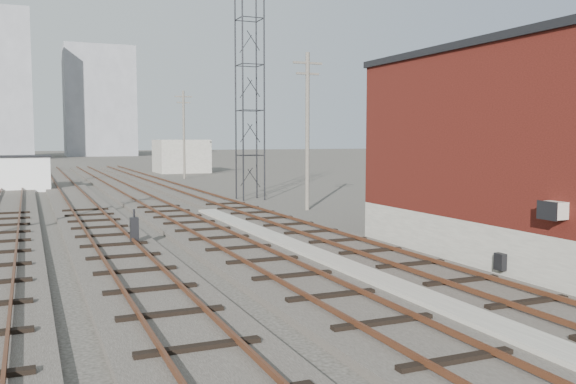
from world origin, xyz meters
TOP-DOWN VIEW (x-y plane):
  - ground at (0.00, 60.00)m, footprint 320.00×320.00m
  - track_right at (2.50, 39.00)m, footprint 3.20×90.00m
  - track_mid_right at (-1.50, 39.00)m, footprint 3.20×90.00m
  - track_mid_left at (-5.50, 39.00)m, footprint 3.20×90.00m
  - track_left at (-9.50, 39.00)m, footprint 3.20×90.00m
  - platform_curb at (0.50, 14.00)m, footprint 0.90×28.00m
  - brick_building at (7.50, 12.00)m, footprint 6.54×12.20m
  - lattice_tower at (5.50, 35.00)m, footprint 1.60×1.60m
  - utility_pole_right_a at (6.50, 28.00)m, footprint 1.80×0.24m
  - utility_pole_right_b at (6.50, 58.00)m, footprint 1.80×0.24m
  - apartment_right at (8.00, 150.00)m, footprint 16.00×12.00m
  - shed_right at (9.00, 70.00)m, footprint 6.00×6.00m
  - switch_stand at (-4.68, 19.50)m, footprint 0.33×0.33m
  - site_trailer at (-10.01, 48.18)m, footprint 6.82×3.21m

SIDE VIEW (x-z plane):
  - ground at x=0.00m, z-range 0.00..0.00m
  - track_right at x=2.50m, z-range -0.09..0.30m
  - track_mid_right at x=-1.50m, z-range -0.09..0.30m
  - track_mid_left at x=-5.50m, z-range -0.09..0.30m
  - track_left at x=-9.50m, z-range -0.09..0.30m
  - platform_curb at x=0.50m, z-range 0.00..0.26m
  - switch_stand at x=-4.68m, z-range -0.04..1.32m
  - site_trailer at x=-10.01m, z-range 0.01..2.83m
  - shed_right at x=9.00m, z-range 0.00..4.00m
  - brick_building at x=7.50m, z-range 0.02..7.24m
  - utility_pole_right_a at x=6.50m, z-range 0.30..9.30m
  - utility_pole_right_b at x=6.50m, z-range 0.30..9.30m
  - lattice_tower at x=5.50m, z-range 0.00..15.00m
  - apartment_right at x=8.00m, z-range 0.00..26.00m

